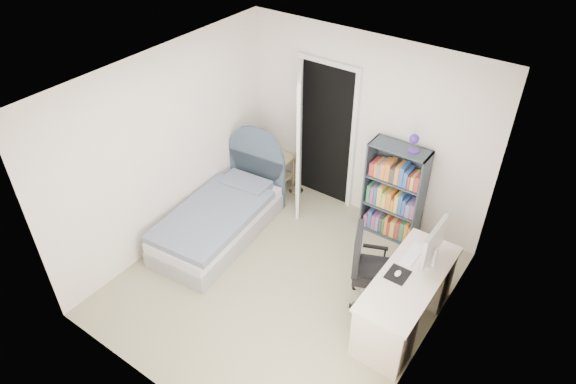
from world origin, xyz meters
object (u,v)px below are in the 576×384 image
Objects in this scene: floor_lamp at (297,157)px; office_chair at (367,265)px; nightstand at (276,164)px; desk at (407,298)px; bed at (222,217)px; bookcase at (394,197)px.

floor_lamp is 2.20m from office_chair.
desk is (2.64, -1.27, 0.00)m from nightstand.
bed is 1.38m from floor_lamp.
bed reaches higher than nightstand.
floor_lamp reaches higher than bed.
desk is at bearing -4.09° from office_chair.
nightstand is 0.41m from floor_lamp.
office_chair is (-0.50, 0.04, 0.17)m from desk.
bookcase is at bearing 0.35° from nightstand.
floor_lamp is 1.51m from bookcase.
office_chair is (2.08, 0.04, 0.29)m from bed.
bookcase is at bearing -0.76° from floor_lamp.
bookcase is at bearing 103.12° from office_chair.
desk reaches higher than nightstand.
office_chair is (2.14, -1.24, 0.17)m from nightstand.
desk is (2.30, -1.30, -0.22)m from floor_lamp.
bed is 2.23m from bookcase.
nightstand is at bearing 154.25° from desk.
bookcase is 1.52m from desk.
bookcase reaches higher than floor_lamp.
bed is 1.36× the size of desk.
bed is 2.11m from office_chair.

